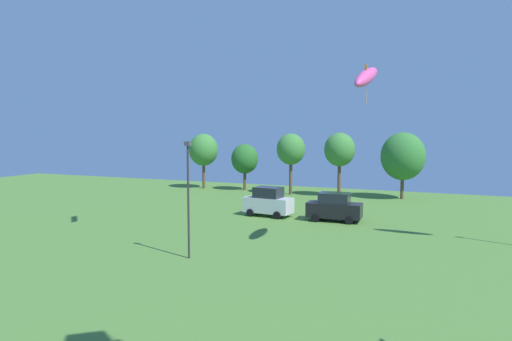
% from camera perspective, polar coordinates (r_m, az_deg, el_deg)
% --- Properties ---
extents(kite_flying_3, '(1.22, 3.68, 2.50)m').
position_cam_1_polar(kite_flying_3, '(26.90, 13.61, 11.29)').
color(kite_flying_3, '#E54C93').
extents(parked_car_leftmost, '(4.15, 2.25, 2.46)m').
position_cam_1_polar(parked_car_leftmost, '(38.37, 1.54, -3.95)').
color(parked_car_leftmost, silver).
rests_on(parked_car_leftmost, ground).
extents(parked_car_second_from_left, '(4.33, 2.13, 2.27)m').
position_cam_1_polar(parked_car_second_from_left, '(36.74, 9.76, -4.53)').
color(parked_car_second_from_left, black).
rests_on(parked_car_second_from_left, ground).
extents(light_post_0, '(0.36, 0.20, 6.56)m').
position_cam_1_polar(light_post_0, '(25.61, -8.47, -2.82)').
color(light_post_0, '#2D2D33').
rests_on(light_post_0, ground).
extents(treeline_tree_0, '(3.63, 3.63, 6.82)m').
position_cam_1_polar(treeline_tree_0, '(57.27, -6.58, 2.56)').
color(treeline_tree_0, brown).
rests_on(treeline_tree_0, ground).
extents(treeline_tree_1, '(3.26, 3.26, 5.60)m').
position_cam_1_polar(treeline_tree_1, '(55.16, -1.42, 1.46)').
color(treeline_tree_1, brown).
rests_on(treeline_tree_1, ground).
extents(treeline_tree_2, '(3.20, 3.20, 6.88)m').
position_cam_1_polar(treeline_tree_2, '(51.42, 4.38, 2.63)').
color(treeline_tree_2, brown).
rests_on(treeline_tree_2, ground).
extents(treeline_tree_3, '(3.33, 3.33, 6.97)m').
position_cam_1_polar(treeline_tree_3, '(50.35, 10.41, 2.55)').
color(treeline_tree_3, brown).
rests_on(treeline_tree_3, ground).
extents(treeline_tree_4, '(4.58, 4.58, 7.03)m').
position_cam_1_polar(treeline_tree_4, '(50.22, 17.90, 1.69)').
color(treeline_tree_4, brown).
rests_on(treeline_tree_4, ground).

